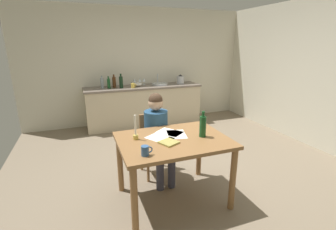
# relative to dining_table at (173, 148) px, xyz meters

# --- Properties ---
(ground_plane) EXTENTS (5.20, 5.20, 0.04)m
(ground_plane) POSITION_rel_dining_table_xyz_m (0.43, 0.62, -0.69)
(ground_plane) COLOR #7A6B56
(wall_back) EXTENTS (5.20, 0.12, 2.60)m
(wall_back) POSITION_rel_dining_table_xyz_m (0.43, 3.22, 0.63)
(wall_back) COLOR beige
(wall_back) RESTS_ON ground
(wall_right) EXTENTS (0.12, 5.20, 2.60)m
(wall_right) POSITION_rel_dining_table_xyz_m (3.03, 0.62, 0.63)
(wall_right) COLOR beige
(wall_right) RESTS_ON ground
(kitchen_counter) EXTENTS (2.61, 0.64, 0.90)m
(kitchen_counter) POSITION_rel_dining_table_xyz_m (0.43, 2.86, -0.22)
(kitchen_counter) COLOR beige
(kitchen_counter) RESTS_ON ground
(dining_table) EXTENTS (1.23, 0.92, 0.79)m
(dining_table) POSITION_rel_dining_table_xyz_m (0.00, 0.00, 0.00)
(dining_table) COLOR olive
(dining_table) RESTS_ON ground
(chair_at_table) EXTENTS (0.40, 0.40, 0.86)m
(chair_at_table) POSITION_rel_dining_table_xyz_m (-0.01, 0.70, -0.19)
(chair_at_table) COLOR olive
(chair_at_table) RESTS_ON ground
(person_seated) EXTENTS (0.32, 0.59, 1.19)m
(person_seated) POSITION_rel_dining_table_xyz_m (-0.01, 0.55, 0.01)
(person_seated) COLOR navy
(person_seated) RESTS_ON ground
(coffee_mug) EXTENTS (0.11, 0.08, 0.10)m
(coffee_mug) POSITION_rel_dining_table_xyz_m (-0.41, -0.30, 0.17)
(coffee_mug) COLOR #33598C
(coffee_mug) RESTS_ON dining_table
(candlestick) EXTENTS (0.06, 0.06, 0.28)m
(candlestick) POSITION_rel_dining_table_xyz_m (-0.40, 0.13, 0.20)
(candlestick) COLOR gold
(candlestick) RESTS_ON dining_table
(book_magazine) EXTENTS (0.23, 0.24, 0.02)m
(book_magazine) POSITION_rel_dining_table_xyz_m (-0.09, -0.10, 0.13)
(book_magazine) COLOR #A5984A
(book_magazine) RESTS_ON dining_table
(paper_letter) EXTENTS (0.33, 0.36, 0.00)m
(paper_letter) POSITION_rel_dining_table_xyz_m (-0.14, 0.07, 0.12)
(paper_letter) COLOR white
(paper_letter) RESTS_ON dining_table
(paper_bill) EXTENTS (0.35, 0.36, 0.00)m
(paper_bill) POSITION_rel_dining_table_xyz_m (0.03, 0.20, 0.12)
(paper_bill) COLOR white
(paper_bill) RESTS_ON dining_table
(paper_envelope) EXTENTS (0.27, 0.33, 0.00)m
(paper_envelope) POSITION_rel_dining_table_xyz_m (0.09, 0.11, 0.12)
(paper_envelope) COLOR white
(paper_envelope) RESTS_ON dining_table
(wine_bottle_on_table) EXTENTS (0.08, 0.08, 0.30)m
(wine_bottle_on_table) POSITION_rel_dining_table_xyz_m (0.34, -0.06, 0.25)
(wine_bottle_on_table) COLOR #194C23
(wine_bottle_on_table) RESTS_ON dining_table
(sink_unit) EXTENTS (0.36, 0.36, 0.24)m
(sink_unit) POSITION_rel_dining_table_xyz_m (0.81, 2.87, 0.25)
(sink_unit) COLOR #B2B7BC
(sink_unit) RESTS_ON kitchen_counter
(bottle_oil) EXTENTS (0.07, 0.07, 0.27)m
(bottle_oil) POSITION_rel_dining_table_xyz_m (-0.47, 2.90, 0.34)
(bottle_oil) COLOR #8C999E
(bottle_oil) RESTS_ON kitchen_counter
(bottle_vinegar) EXTENTS (0.07, 0.07, 0.26)m
(bottle_vinegar) POSITION_rel_dining_table_xyz_m (-0.34, 2.85, 0.34)
(bottle_vinegar) COLOR #194C23
(bottle_vinegar) RESTS_ON kitchen_counter
(bottle_wine_red) EXTENTS (0.08, 0.08, 0.28)m
(bottle_wine_red) POSITION_rel_dining_table_xyz_m (-0.22, 2.91, 0.35)
(bottle_wine_red) COLOR #593319
(bottle_wine_red) RESTS_ON kitchen_counter
(bottle_sauce) EXTENTS (0.08, 0.08, 0.30)m
(bottle_sauce) POSITION_rel_dining_table_xyz_m (-0.09, 2.79, 0.36)
(bottle_sauce) COLOR black
(bottle_sauce) RESTS_ON kitchen_counter
(mixing_bowl) EXTENTS (0.18, 0.18, 0.08)m
(mixing_bowl) POSITION_rel_dining_table_xyz_m (0.30, 2.88, 0.27)
(mixing_bowl) COLOR white
(mixing_bowl) RESTS_ON kitchen_counter
(stovetop_kettle) EXTENTS (0.18, 0.18, 0.22)m
(stovetop_kettle) POSITION_rel_dining_table_xyz_m (1.33, 2.86, 0.33)
(stovetop_kettle) COLOR #B7BABF
(stovetop_kettle) RESTS_ON kitchen_counter
(wine_glass_near_sink) EXTENTS (0.07, 0.07, 0.15)m
(wine_glass_near_sink) POSITION_rel_dining_table_xyz_m (0.48, 3.01, 0.34)
(wine_glass_near_sink) COLOR silver
(wine_glass_near_sink) RESTS_ON kitchen_counter
(wine_glass_by_kettle) EXTENTS (0.07, 0.07, 0.15)m
(wine_glass_by_kettle) POSITION_rel_dining_table_xyz_m (0.38, 3.01, 0.34)
(wine_glass_by_kettle) COLOR silver
(wine_glass_by_kettle) RESTS_ON kitchen_counter
(wine_glass_back_left) EXTENTS (0.07, 0.07, 0.15)m
(wine_glass_back_left) POSITION_rel_dining_table_xyz_m (0.26, 3.01, 0.34)
(wine_glass_back_left) COLOR silver
(wine_glass_back_left) RESTS_ON kitchen_counter
(teacup_on_counter) EXTENTS (0.11, 0.07, 0.10)m
(teacup_on_counter) POSITION_rel_dining_table_xyz_m (0.15, 2.71, 0.28)
(teacup_on_counter) COLOR #F2CC4C
(teacup_on_counter) RESTS_ON kitchen_counter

